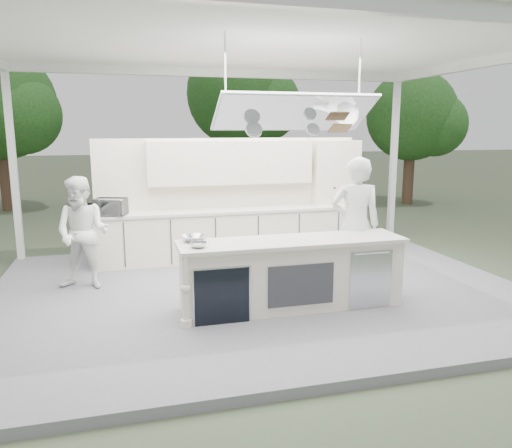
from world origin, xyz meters
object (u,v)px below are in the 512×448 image
object	(u,v)px
demo_island	(291,274)
back_counter	(233,233)
sous_chef	(83,233)
head_chef	(355,225)

from	to	relation	value
demo_island	back_counter	distance (m)	2.82
sous_chef	demo_island	bearing A→B (deg)	-10.14
head_chef	sous_chef	xyz separation A→B (m)	(-3.95, 1.17, -0.15)
back_counter	head_chef	world-z (taller)	head_chef
demo_island	sous_chef	distance (m)	3.24
demo_island	head_chef	size ratio (longest dim) A/B	1.53
head_chef	sous_chef	distance (m)	4.12
demo_island	sous_chef	size ratio (longest dim) A/B	1.80
back_counter	sous_chef	size ratio (longest dim) A/B	2.94
back_counter	sous_chef	xyz separation A→B (m)	(-2.60, -1.18, 0.38)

